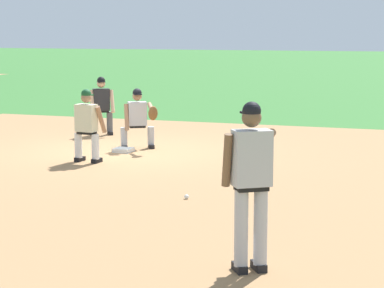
# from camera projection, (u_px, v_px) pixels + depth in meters

# --- Properties ---
(ground_plane) EXTENTS (160.00, 160.00, 0.00)m
(ground_plane) POSITION_uv_depth(u_px,v_px,m) (123.00, 152.00, 16.10)
(ground_plane) COLOR #336B2D
(infield_dirt_patch) EXTENTS (18.00, 18.00, 0.01)m
(infield_dirt_patch) POSITION_uv_depth(u_px,v_px,m) (166.00, 192.00, 12.11)
(infield_dirt_patch) COLOR #9E754C
(infield_dirt_patch) RESTS_ON ground
(first_base_bag) EXTENTS (0.38, 0.38, 0.09)m
(first_base_bag) POSITION_uv_depth(u_px,v_px,m) (123.00, 150.00, 16.09)
(first_base_bag) COLOR white
(first_base_bag) RESTS_ON ground
(baseball) EXTENTS (0.07, 0.07, 0.07)m
(baseball) POSITION_uv_depth(u_px,v_px,m) (187.00, 197.00, 11.62)
(baseball) COLOR white
(baseball) RESTS_ON ground
(pitcher) EXTENTS (0.85, 0.57, 1.86)m
(pitcher) POSITION_uv_depth(u_px,v_px,m) (252.00, 176.00, 8.00)
(pitcher) COLOR black
(pitcher) RESTS_ON ground
(first_baseman) EXTENTS (0.81, 1.03, 1.34)m
(first_baseman) POSITION_uv_depth(u_px,v_px,m) (139.00, 116.00, 16.40)
(first_baseman) COLOR black
(first_baseman) RESTS_ON ground
(baserunner) EXTENTS (0.48, 0.62, 1.46)m
(baserunner) POSITION_uv_depth(u_px,v_px,m) (87.00, 123.00, 14.74)
(baserunner) COLOR black
(baserunner) RESTS_ON ground
(umpire) EXTENTS (0.64, 0.68, 1.46)m
(umpire) POSITION_uv_depth(u_px,v_px,m) (101.00, 104.00, 18.59)
(umpire) COLOR black
(umpire) RESTS_ON ground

